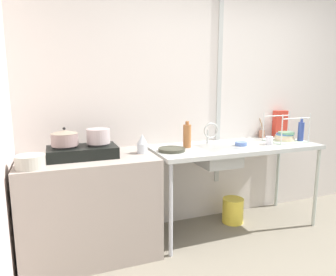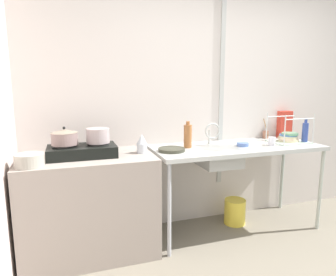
{
  "view_description": "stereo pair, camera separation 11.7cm",
  "coord_description": "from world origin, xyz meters",
  "px_view_note": "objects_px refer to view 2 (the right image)",
  "views": [
    {
      "loc": [
        -1.73,
        -1.25,
        1.49
      ],
      "look_at": [
        -0.75,
        1.32,
        1.01
      ],
      "focal_mm": 32.21,
      "sensor_mm": 36.0,
      "label": 1
    },
    {
      "loc": [
        -1.62,
        -1.29,
        1.49
      ],
      "look_at": [
        -0.75,
        1.32,
        1.01
      ],
      "focal_mm": 32.21,
      "sensor_mm": 36.0,
      "label": 2
    }
  ],
  "objects_px": {
    "pot_on_left_burner": "(65,137)",
    "cereal_box": "(284,124)",
    "dish_rack": "(288,138)",
    "small_bowl_on_drainboard": "(243,144)",
    "frying_pan": "(172,150)",
    "bottle_by_sink": "(188,136)",
    "sink_basin": "(218,157)",
    "cup_by_rack": "(272,141)",
    "utensil_jar": "(266,134)",
    "bucket_on_floor": "(235,212)",
    "pot_on_right_burner": "(98,136)",
    "bottle_by_rack": "(305,132)",
    "stove": "(82,151)",
    "faucet": "(212,132)",
    "pot_beside_stove": "(29,160)",
    "percolator": "(142,144)"
  },
  "relations": [
    {
      "from": "cup_by_rack",
      "to": "bottle_by_sink",
      "type": "height_order",
      "value": "bottle_by_sink"
    },
    {
      "from": "utensil_jar",
      "to": "dish_rack",
      "type": "bearing_deg",
      "value": -75.68
    },
    {
      "from": "percolator",
      "to": "faucet",
      "type": "height_order",
      "value": "faucet"
    },
    {
      "from": "cereal_box",
      "to": "cup_by_rack",
      "type": "bearing_deg",
      "value": -137.74
    },
    {
      "from": "pot_beside_stove",
      "to": "frying_pan",
      "type": "height_order",
      "value": "pot_beside_stove"
    },
    {
      "from": "faucet",
      "to": "frying_pan",
      "type": "height_order",
      "value": "faucet"
    },
    {
      "from": "pot_on_left_burner",
      "to": "bottle_by_sink",
      "type": "distance_m",
      "value": 1.14
    },
    {
      "from": "stove",
      "to": "pot_beside_stove",
      "type": "height_order",
      "value": "stove"
    },
    {
      "from": "pot_beside_stove",
      "to": "bottle_by_rack",
      "type": "height_order",
      "value": "bottle_by_rack"
    },
    {
      "from": "pot_on_left_burner",
      "to": "cereal_box",
      "type": "height_order",
      "value": "cereal_box"
    },
    {
      "from": "frying_pan",
      "to": "bottle_by_rack",
      "type": "relative_size",
      "value": 0.95
    },
    {
      "from": "cup_by_rack",
      "to": "utensil_jar",
      "type": "distance_m",
      "value": 0.41
    },
    {
      "from": "cereal_box",
      "to": "utensil_jar",
      "type": "relative_size",
      "value": 1.37
    },
    {
      "from": "utensil_jar",
      "to": "bucket_on_floor",
      "type": "xyz_separation_m",
      "value": [
        -0.49,
        -0.2,
        -0.8
      ]
    },
    {
      "from": "cup_by_rack",
      "to": "cereal_box",
      "type": "bearing_deg",
      "value": 39.05
    },
    {
      "from": "dish_rack",
      "to": "pot_on_left_burner",
      "type": "bearing_deg",
      "value": 179.7
    },
    {
      "from": "sink_basin",
      "to": "bucket_on_floor",
      "type": "bearing_deg",
      "value": 23.07
    },
    {
      "from": "sink_basin",
      "to": "frying_pan",
      "type": "distance_m",
      "value": 0.5
    },
    {
      "from": "cereal_box",
      "to": "frying_pan",
      "type": "bearing_deg",
      "value": -165.26
    },
    {
      "from": "bottle_by_rack",
      "to": "frying_pan",
      "type": "bearing_deg",
      "value": 177.73
    },
    {
      "from": "pot_on_left_burner",
      "to": "faucet",
      "type": "xyz_separation_m",
      "value": [
        1.42,
        0.11,
        -0.04
      ]
    },
    {
      "from": "utensil_jar",
      "to": "bucket_on_floor",
      "type": "bearing_deg",
      "value": -157.98
    },
    {
      "from": "pot_on_right_burner",
      "to": "utensil_jar",
      "type": "height_order",
      "value": "pot_on_right_burner"
    },
    {
      "from": "pot_on_right_burner",
      "to": "cup_by_rack",
      "type": "bearing_deg",
      "value": -2.67
    },
    {
      "from": "pot_beside_stove",
      "to": "cereal_box",
      "type": "relative_size",
      "value": 0.69
    },
    {
      "from": "frying_pan",
      "to": "bottle_by_sink",
      "type": "distance_m",
      "value": 0.25
    },
    {
      "from": "pot_on_left_burner",
      "to": "frying_pan",
      "type": "height_order",
      "value": "pot_on_left_burner"
    },
    {
      "from": "dish_rack",
      "to": "small_bowl_on_drainboard",
      "type": "bearing_deg",
      "value": -177.63
    },
    {
      "from": "percolator",
      "to": "cereal_box",
      "type": "bearing_deg",
      "value": 9.17
    },
    {
      "from": "pot_on_left_burner",
      "to": "small_bowl_on_drainboard",
      "type": "xyz_separation_m",
      "value": [
        1.69,
        -0.04,
        -0.16
      ]
    },
    {
      "from": "small_bowl_on_drainboard",
      "to": "cereal_box",
      "type": "bearing_deg",
      "value": 22.44
    },
    {
      "from": "bottle_by_sink",
      "to": "stove",
      "type": "bearing_deg",
      "value": -175.83
    },
    {
      "from": "frying_pan",
      "to": "utensil_jar",
      "type": "bearing_deg",
      "value": 14.07
    },
    {
      "from": "sink_basin",
      "to": "faucet",
      "type": "height_order",
      "value": "faucet"
    },
    {
      "from": "cup_by_rack",
      "to": "small_bowl_on_drainboard",
      "type": "bearing_deg",
      "value": 171.86
    },
    {
      "from": "faucet",
      "to": "bucket_on_floor",
      "type": "bearing_deg",
      "value": -5.85
    },
    {
      "from": "pot_on_right_burner",
      "to": "bottle_by_rack",
      "type": "distance_m",
      "value": 2.14
    },
    {
      "from": "cup_by_rack",
      "to": "stove",
      "type": "bearing_deg",
      "value": 177.52
    },
    {
      "from": "pot_on_left_burner",
      "to": "bucket_on_floor",
      "type": "distance_m",
      "value": 1.94
    },
    {
      "from": "bottle_by_rack",
      "to": "cereal_box",
      "type": "relative_size",
      "value": 0.86
    },
    {
      "from": "pot_on_right_burner",
      "to": "small_bowl_on_drainboard",
      "type": "xyz_separation_m",
      "value": [
        1.42,
        -0.04,
        -0.16
      ]
    },
    {
      "from": "small_bowl_on_drainboard",
      "to": "bucket_on_floor",
      "type": "bearing_deg",
      "value": 82.44
    },
    {
      "from": "bottle_by_rack",
      "to": "bucket_on_floor",
      "type": "distance_m",
      "value": 1.13
    },
    {
      "from": "frying_pan",
      "to": "stove",
      "type": "bearing_deg",
      "value": 177.62
    },
    {
      "from": "faucet",
      "to": "utensil_jar",
      "type": "distance_m",
      "value": 0.79
    },
    {
      "from": "bottle_by_rack",
      "to": "pot_on_left_burner",
      "type": "bearing_deg",
      "value": 177.82
    },
    {
      "from": "sink_basin",
      "to": "dish_rack",
      "type": "distance_m",
      "value": 0.86
    },
    {
      "from": "sink_basin",
      "to": "dish_rack",
      "type": "bearing_deg",
      "value": 1.58
    },
    {
      "from": "pot_on_left_burner",
      "to": "cereal_box",
      "type": "bearing_deg",
      "value": 6.42
    },
    {
      "from": "sink_basin",
      "to": "frying_pan",
      "type": "height_order",
      "value": "frying_pan"
    }
  ]
}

